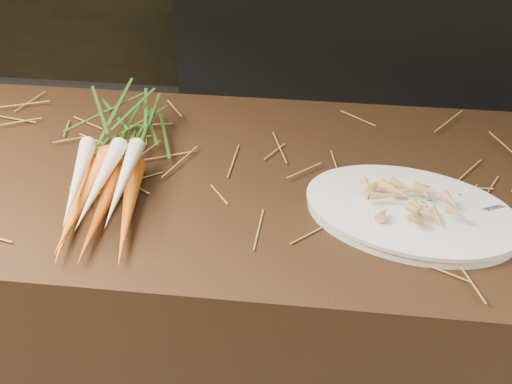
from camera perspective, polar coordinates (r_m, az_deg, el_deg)
main_counter at (r=1.59m, az=1.75°, el=-12.41°), size 2.40×0.70×0.90m
back_counter at (r=3.19m, az=10.54°, el=12.51°), size 1.82×0.62×0.84m
straw_bedding at (r=1.29m, az=2.11°, el=1.50°), size 1.40×0.60×0.02m
root_veg_bunch at (r=1.32m, az=-12.14°, el=3.82°), size 0.22×0.57×0.10m
serving_platter at (r=1.21m, az=13.54°, el=-1.90°), size 0.45×0.36×0.02m
roasted_veg_heap at (r=1.19m, az=13.74°, el=-0.67°), size 0.22×0.19×0.04m
serving_fork at (r=1.19m, az=19.94°, el=-3.41°), size 0.14×0.08×0.00m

